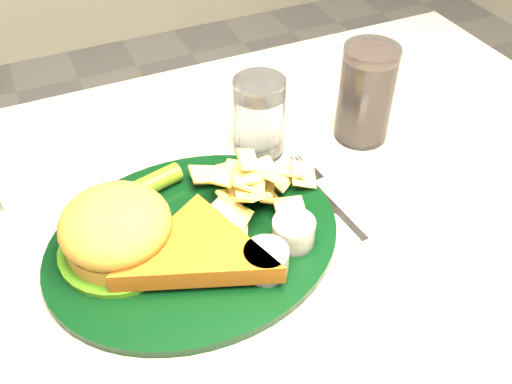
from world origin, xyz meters
TOP-DOWN VIEW (x-y plane):
  - dinner_plate at (-0.06, 0.00)m, footprint 0.38×0.32m
  - water_glass at (0.09, 0.14)m, footprint 0.07×0.07m
  - cola_glass at (0.24, 0.11)m, footprint 0.10×0.10m
  - fork_napkin at (0.12, -0.01)m, footprint 0.13×0.17m
  - spoon at (-0.18, -0.03)m, footprint 0.07×0.14m
  - ramekin at (-0.24, 0.16)m, footprint 0.05×0.05m

SIDE VIEW (x-z plane):
  - spoon at x=-0.18m, z-range 0.75..0.76m
  - fork_napkin at x=0.12m, z-range 0.75..0.76m
  - ramekin at x=-0.24m, z-range 0.75..0.78m
  - dinner_plate at x=-0.06m, z-range 0.75..0.83m
  - water_glass at x=0.09m, z-range 0.75..0.86m
  - cola_glass at x=0.24m, z-range 0.75..0.89m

